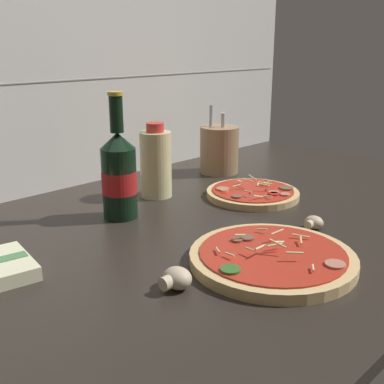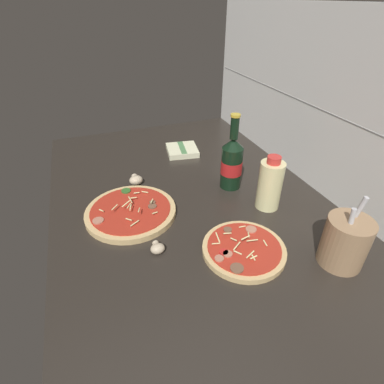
% 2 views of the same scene
% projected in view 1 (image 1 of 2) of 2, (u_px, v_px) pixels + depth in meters
% --- Properties ---
extents(counter_slab, '(1.60, 0.90, 0.03)m').
position_uv_depth(counter_slab, '(217.00, 227.00, 1.03)').
color(counter_slab, '#28231E').
rests_on(counter_slab, ground).
extents(tile_backsplash, '(1.60, 0.01, 0.60)m').
position_uv_depth(tile_backsplash, '(89.00, 79.00, 1.25)').
color(tile_backsplash, white).
rests_on(tile_backsplash, ground).
extents(pizza_near, '(0.29, 0.29, 0.05)m').
position_uv_depth(pizza_near, '(272.00, 258.00, 0.83)').
color(pizza_near, tan).
rests_on(pizza_near, counter_slab).
extents(pizza_far, '(0.23, 0.23, 0.06)m').
position_uv_depth(pizza_far, '(253.00, 193.00, 1.19)').
color(pizza_far, tan).
rests_on(pizza_far, counter_slab).
extents(beer_bottle, '(0.08, 0.08, 0.27)m').
position_uv_depth(beer_bottle, '(119.00, 174.00, 1.03)').
color(beer_bottle, black).
rests_on(beer_bottle, counter_slab).
extents(oil_bottle, '(0.08, 0.08, 0.18)m').
position_uv_depth(oil_bottle, '(156.00, 163.00, 1.17)').
color(oil_bottle, beige).
rests_on(oil_bottle, counter_slab).
extents(mushroom_left, '(0.04, 0.04, 0.03)m').
position_uv_depth(mushroom_left, '(314.00, 223.00, 0.98)').
color(mushroom_left, beige).
rests_on(mushroom_left, counter_slab).
extents(mushroom_right, '(0.05, 0.05, 0.03)m').
position_uv_depth(mushroom_right, '(176.00, 279.00, 0.74)').
color(mushroom_right, beige).
rests_on(mushroom_right, counter_slab).
extents(utensil_crock, '(0.11, 0.11, 0.20)m').
position_uv_depth(utensil_crock, '(219.00, 149.00, 1.40)').
color(utensil_crock, '#9E7A56').
rests_on(utensil_crock, counter_slab).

